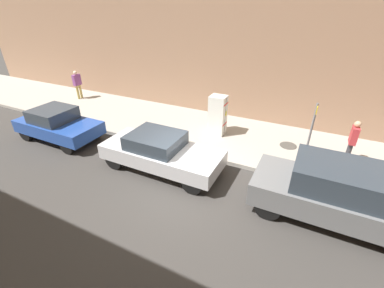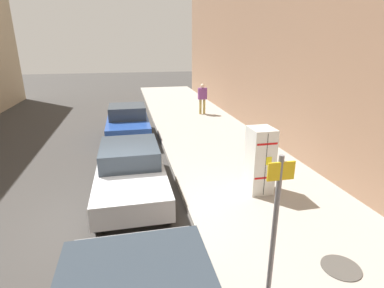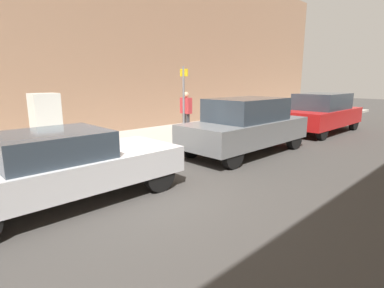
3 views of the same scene
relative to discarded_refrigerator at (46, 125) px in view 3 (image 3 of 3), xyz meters
The scene contains 10 objects.
ground_plane 3.89m from the discarded_refrigerator, ahead, with size 80.00×80.00×0.00m, color #383533.
sidewalk_slab 1.05m from the discarded_refrigerator, 108.97° to the left, with size 4.45×44.00×0.16m, color #9E998E.
building_facade_near 4.55m from the discarded_refrigerator, behind, with size 2.20×39.60×8.01m, color #937056.
discarded_refrigerator is the anchor object (origin of this frame).
manhole_cover 3.32m from the discarded_refrigerator, 93.86° to the left, with size 0.70×0.70×0.02m, color #47443F.
street_sign_post 4.24m from the discarded_refrigerator, 67.52° to the left, with size 0.36×0.07×2.60m.
pedestrian_walking_far 5.33m from the discarded_refrigerator, 88.19° to the left, with size 0.49×0.23×1.71m.
parked_sedan_silver 3.56m from the discarded_refrigerator, 14.43° to the right, with size 1.78×4.46×1.41m.
parked_suv_gray 6.00m from the discarded_refrigerator, 55.05° to the left, with size 1.88×4.61×1.77m.
parked_suv_red 11.15m from the discarded_refrigerator, 72.05° to the left, with size 1.91×4.76×1.75m.
Camera 3 is at (5.31, -3.27, 2.32)m, focal length 28.00 mm.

